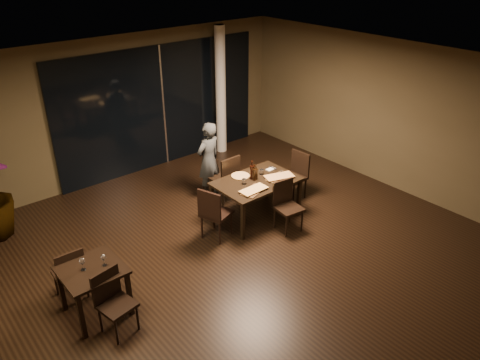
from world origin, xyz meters
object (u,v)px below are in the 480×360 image
at_px(diner, 209,160).
at_px(chair_main_far, 227,177).
at_px(bottle_b, 256,172).
at_px(main_table, 256,184).
at_px(chair_main_right, 296,173).
at_px(chair_side_near, 113,299).
at_px(chair_side_far, 70,272).
at_px(chair_main_near, 286,203).
at_px(chair_main_left, 213,211).
at_px(bottle_a, 254,173).
at_px(side_table, 92,276).
at_px(bottle_c, 252,170).

bearing_deg(diner, chair_main_far, 95.05).
bearing_deg(bottle_b, main_table, -123.18).
xyz_separation_m(chair_main_right, chair_side_near, (-4.45, -1.00, -0.03)).
distance_m(chair_main_far, chair_side_far, 3.56).
relative_size(chair_main_far, chair_main_near, 1.08).
height_order(chair_side_far, diner, diner).
height_order(chair_main_left, bottle_a, bottle_a).
distance_m(chair_main_near, chair_main_right, 1.19).
distance_m(side_table, chair_side_near, 0.47).
bearing_deg(chair_main_left, bottle_c, -97.73).
distance_m(main_table, bottle_c, 0.27).
xyz_separation_m(side_table, diner, (3.21, 1.71, 0.16)).
relative_size(chair_main_near, bottle_c, 2.59).
relative_size(chair_main_near, diner, 0.59).
height_order(chair_main_right, bottle_c, bottle_c).
bearing_deg(main_table, chair_main_near, -77.78).
xyz_separation_m(chair_main_near, chair_main_left, (-1.20, 0.54, 0.03)).
relative_size(chair_main_far, chair_side_near, 1.10).
bearing_deg(chair_main_right, chair_side_far, -93.10).
xyz_separation_m(main_table, chair_main_near, (0.14, -0.64, -0.16)).
xyz_separation_m(chair_main_far, chair_main_right, (1.19, -0.72, -0.02)).
distance_m(chair_main_near, chair_main_left, 1.31).
xyz_separation_m(chair_main_left, chair_side_far, (-2.48, 0.07, -0.06)).
distance_m(chair_main_left, chair_main_right, 2.17).
xyz_separation_m(chair_main_left, bottle_a, (1.04, 0.14, 0.36)).
relative_size(main_table, diner, 0.96).
bearing_deg(chair_side_far, chair_main_left, 179.77).
relative_size(chair_main_near, chair_side_near, 1.02).
relative_size(main_table, chair_side_far, 1.73).
height_order(side_table, chair_side_far, chair_side_far).
bearing_deg(chair_main_near, chair_side_far, 177.78).
relative_size(chair_side_near, bottle_b, 3.22).
relative_size(side_table, chair_side_near, 0.89).
xyz_separation_m(chair_main_right, diner, (-1.30, 1.16, 0.25)).
distance_m(chair_main_far, bottle_c, 0.77).
distance_m(main_table, chair_side_far, 3.55).
height_order(chair_side_far, chair_side_near, chair_side_near).
xyz_separation_m(main_table, chair_main_left, (-1.06, -0.10, -0.13)).
relative_size(chair_main_near, bottle_b, 3.28).
bearing_deg(chair_main_left, chair_main_far, -67.22).
bearing_deg(chair_side_far, main_table, -178.16).
bearing_deg(side_table, diner, 28.03).
height_order(chair_main_far, diner, diner).
distance_m(chair_side_near, bottle_b, 3.53).
xyz_separation_m(chair_main_near, bottle_a, (-0.16, 0.68, 0.39)).
relative_size(main_table, side_table, 1.88).
bearing_deg(chair_side_far, diner, -158.35).
bearing_deg(diner, bottle_b, 91.56).
distance_m(chair_side_far, bottle_b, 3.59).
relative_size(chair_side_far, diner, 0.55).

